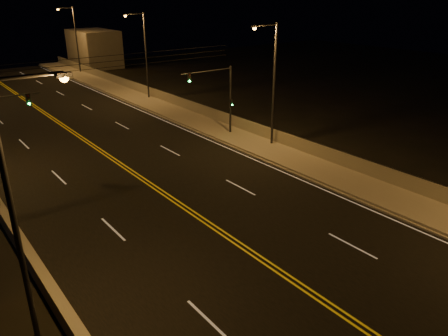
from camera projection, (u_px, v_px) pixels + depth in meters
road at (178, 203)px, 26.72m from camera, size 18.00×120.00×0.02m
sidewalk at (301, 162)px, 32.75m from camera, size 3.60×120.00×0.30m
curb at (283, 169)px, 31.73m from camera, size 0.14×120.00×0.15m
parapet_wall at (316, 149)px, 33.44m from camera, size 0.30×120.00×1.00m
jersey_barrier at (22, 245)px, 21.48m from camera, size 0.45×120.00×0.91m
distant_building_right at (94, 48)px, 73.99m from camera, size 6.00×10.00×5.99m
parapet_rail at (317, 143)px, 33.24m from camera, size 0.06×120.00×0.06m
lane_markings at (179, 204)px, 26.66m from camera, size 17.32×116.00×0.00m
streetlight_1 at (272, 79)px, 34.22m from camera, size 2.55×0.28×9.89m
streetlight_2 at (144, 51)px, 49.86m from camera, size 2.55×0.28×9.89m
streetlight_3 at (74, 36)px, 66.28m from camera, size 2.55×0.28×9.89m
streetlight_4 at (20, 207)px, 13.95m from camera, size 2.55×0.28×9.89m
traffic_signal_right at (221, 94)px, 37.37m from camera, size 5.11×0.31×6.17m
overhead_wires at (103, 62)px, 30.92m from camera, size 22.00×0.03×0.83m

